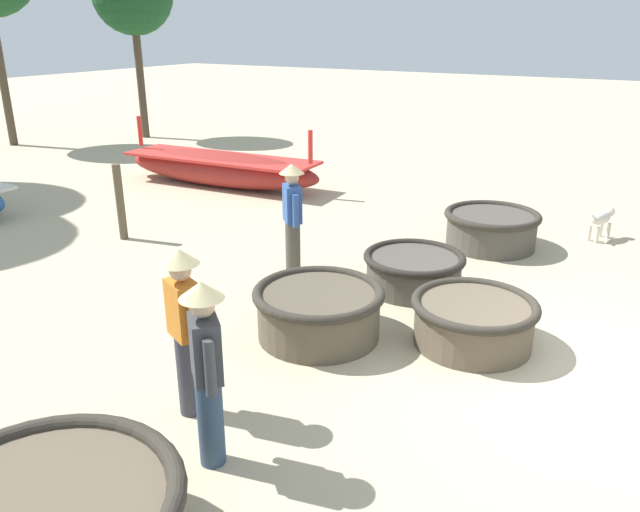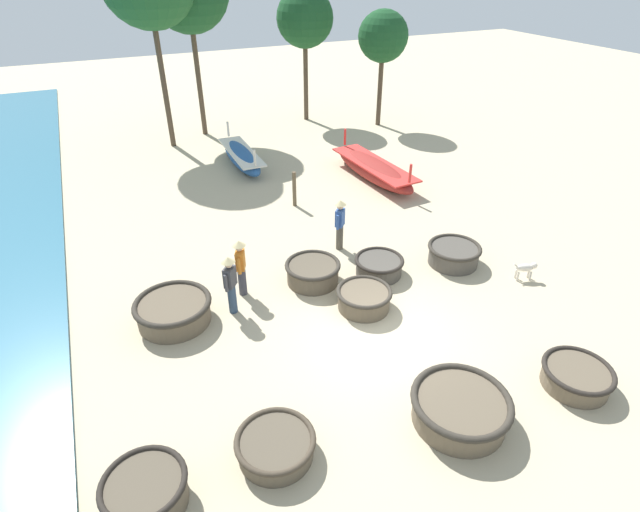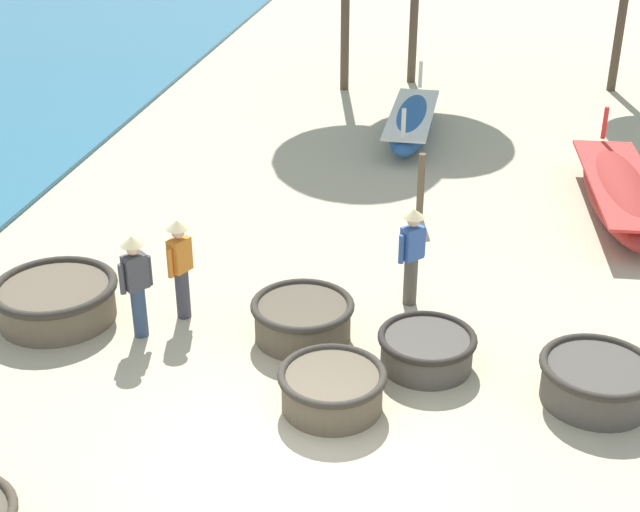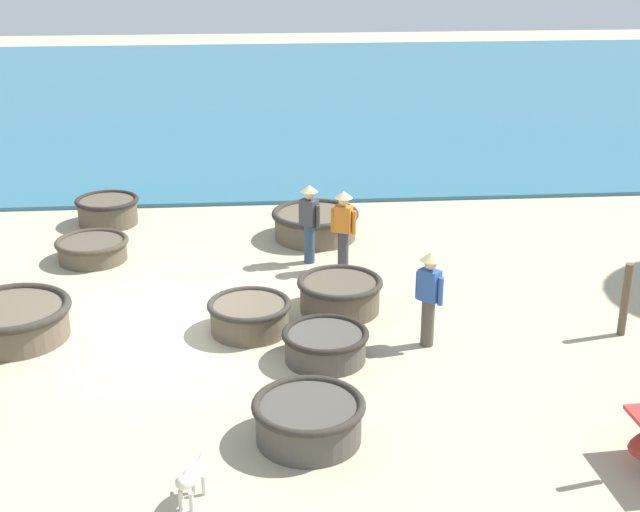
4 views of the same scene
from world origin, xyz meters
name	(u,v)px [view 2 (image 2 of 4)]	position (x,y,z in m)	size (l,w,h in m)	color
ground_plane	(379,337)	(0.00, 0.00, 0.00)	(80.00, 80.00, 0.00)	#BCAD8C
coracle_weathered	(577,376)	(3.03, -3.12, 0.28)	(1.49, 1.49, 0.51)	brown
coracle_front_left	(146,491)	(-5.75, -2.05, 0.34)	(1.46, 1.46, 0.63)	brown
coracle_tilted	(460,408)	(0.17, -2.82, 0.35)	(1.99, 1.99, 0.63)	brown
coracle_upturned	(173,310)	(-4.39, 2.69, 0.35)	(1.94, 1.94, 0.64)	brown
coracle_front_right	(379,265)	(1.39, 2.41, 0.28)	(1.42, 1.42, 0.52)	#4C473F
coracle_center	(313,272)	(-0.50, 2.84, 0.33)	(1.56, 1.56, 0.61)	brown
coracle_far_right	(275,446)	(-3.44, -2.05, 0.25)	(1.52, 1.52, 0.46)	brown
coracle_nearest	(364,298)	(0.23, 1.19, 0.30)	(1.46, 1.46, 0.56)	brown
coracle_beside_post	(454,254)	(3.71, 1.97, 0.33)	(1.57, 1.57, 0.60)	#4C473F
long_boat_red_hull	(242,157)	(0.31, 12.19, 0.39)	(1.06, 4.34, 1.35)	#285693
long_boat_green_hull	(374,170)	(4.73, 8.50, 0.41)	(1.54, 5.09, 1.44)	maroon
fisherman_standing_right	(340,221)	(1.00, 4.16, 0.96)	(0.40, 0.40, 1.67)	#4C473D
fisherman_standing_left	(241,264)	(-2.46, 3.11, 0.96)	(0.36, 0.49, 1.67)	#383842
fisherman_hauling	(230,281)	(-2.93, 2.46, 0.96)	(0.39, 0.42, 1.67)	#2D425B
dog	(526,268)	(5.03, 0.43, 0.37)	(0.65, 0.38, 0.55)	beige
mooring_post_inland	(294,189)	(0.89, 7.58, 0.65)	(0.14, 0.14, 1.31)	brown
tree_left_mid	(305,19)	(5.52, 17.24, 5.03)	(2.85, 2.85, 6.48)	#4C3D2D
tree_tall_back	(383,37)	(8.60, 14.75, 4.33)	(2.45, 2.45, 5.59)	#4C3D2D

